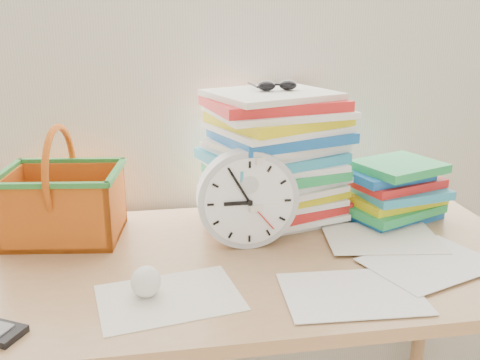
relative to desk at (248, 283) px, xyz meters
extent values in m
cube|color=beige|center=(0.00, 0.38, 0.62)|extent=(2.40, 0.01, 2.50)
cube|color=#A5794D|center=(0.00, 0.00, 0.06)|extent=(1.40, 0.70, 0.03)
cylinder|color=#A5794D|center=(-0.65, 0.30, -0.32)|extent=(0.04, 0.04, 0.72)
cylinder|color=#A5794D|center=(0.65, 0.30, -0.32)|extent=(0.04, 0.04, 0.72)
cylinder|color=#B8BBBD|center=(0.01, 0.06, 0.20)|extent=(0.25, 0.05, 0.25)
sphere|color=white|center=(-0.24, -0.15, 0.11)|extent=(0.07, 0.07, 0.07)
camera|label=1|loc=(-0.21, -1.16, 0.64)|focal=40.00mm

